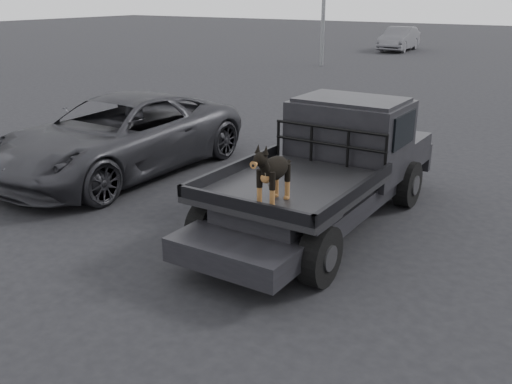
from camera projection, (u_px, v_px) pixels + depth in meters
The scene contains 7 objects.
ground at pixel (235, 247), 7.94m from camera, with size 120.00×120.00×0.00m, color black.
flatbed_ute at pixel (321, 196), 8.56m from camera, with size 2.00×5.40×0.92m, color black, non-canonical shape.
ute_cab at pixel (350, 126), 9.02m from camera, with size 1.72×1.30×0.88m, color black, non-canonical shape.
headache_rack at pixel (329, 146), 8.48m from camera, with size 1.80×0.08×0.55m, color black, non-canonical shape.
dog at pixel (274, 173), 6.89m from camera, with size 0.32×0.60×0.74m, color black, non-canonical shape.
parked_suv at pixel (119, 136), 10.97m from camera, with size 2.46×5.34×1.48m, color #2C2C31.
distant_car_a at pixel (399, 39), 33.96m from camera, with size 1.46×4.18×1.38m, color #555459.
Camera 1 is at (4.14, -5.93, 3.37)m, focal length 40.00 mm.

